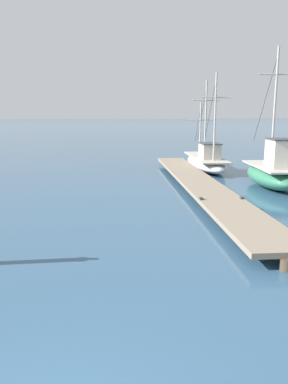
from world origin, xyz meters
The scene contains 3 objects.
floating_dock centered at (6.34, 14.28, 0.36)m, with size 3.40×19.37×0.53m.
fishing_boat_1 centered at (10.22, 14.45, 0.76)m, with size 2.71×5.92×6.85m.
fishing_boat_2 centered at (8.80, 20.68, 0.60)m, with size 2.76×7.52×6.00m.
Camera 1 is at (0.69, -3.18, 3.77)m, focal length 35.68 mm.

